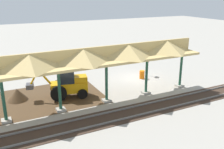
# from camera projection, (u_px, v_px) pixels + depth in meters

# --- Properties ---
(ground_plane) EXTENTS (120.00, 120.00, 0.00)m
(ground_plane) POSITION_uv_depth(u_px,v_px,m) (136.00, 78.00, 27.48)
(ground_plane) COLOR #9E998E
(dirt_work_zone) EXTENTS (10.29, 7.00, 0.01)m
(dirt_work_zone) POSITION_uv_depth(u_px,v_px,m) (44.00, 98.00, 22.23)
(dirt_work_zone) COLOR #4C3823
(dirt_work_zone) RESTS_ON ground
(platform_canopy) EXTENTS (25.44, 3.20, 4.90)m
(platform_canopy) POSITION_uv_depth(u_px,v_px,m) (57.00, 60.00, 18.60)
(platform_canopy) COLOR #9E998E
(platform_canopy) RESTS_ON ground
(rail_tracks) EXTENTS (60.00, 2.58, 0.15)m
(rail_tracks) POSITION_uv_depth(u_px,v_px,m) (179.00, 101.00, 21.56)
(rail_tracks) COLOR slate
(rail_tracks) RESTS_ON ground
(stop_sign) EXTENTS (0.63, 0.48, 2.07)m
(stop_sign) POSITION_uv_depth(u_px,v_px,m) (148.00, 63.00, 27.97)
(stop_sign) COLOR gray
(stop_sign) RESTS_ON ground
(backhoe) EXTENTS (5.33, 2.34, 2.82)m
(backhoe) POSITION_uv_depth(u_px,v_px,m) (67.00, 84.00, 22.15)
(backhoe) COLOR orange
(backhoe) RESTS_ON ground
(dirt_mound) EXTENTS (3.61, 3.61, 2.12)m
(dirt_mound) POSITION_uv_depth(u_px,v_px,m) (18.00, 100.00, 21.89)
(dirt_mound) COLOR #4C3823
(dirt_mound) RESTS_ON ground
(traffic_barrel) EXTENTS (0.56, 0.56, 0.90)m
(traffic_barrel) POSITION_uv_depth(u_px,v_px,m) (142.00, 75.00, 27.31)
(traffic_barrel) COLOR orange
(traffic_barrel) RESTS_ON ground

